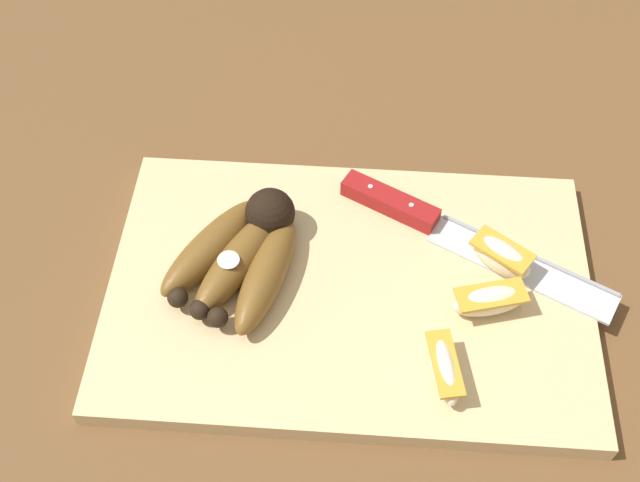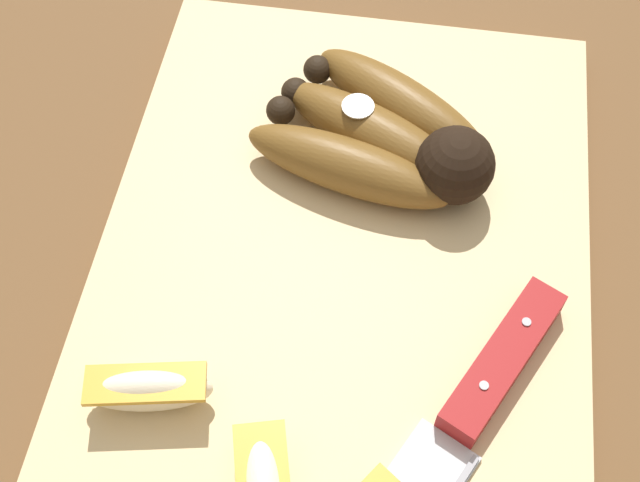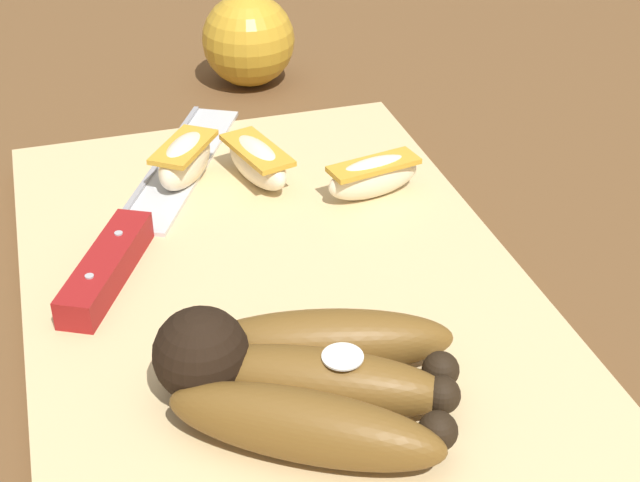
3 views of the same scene
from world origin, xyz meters
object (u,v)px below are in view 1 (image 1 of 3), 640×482
object	(u,v)px
apple_wedge_middle	(487,299)
banana_bunch	(241,253)
apple_wedge_near	(499,256)
apple_wedge_far	(442,368)
chefs_knife	(432,223)

from	to	relation	value
apple_wedge_middle	banana_bunch	bearing A→B (deg)	-8.24
apple_wedge_near	apple_wedge_middle	world-z (taller)	apple_wedge_near
banana_bunch	apple_wedge_middle	world-z (taller)	banana_bunch
banana_bunch	apple_wedge_far	distance (m)	0.21
chefs_knife	apple_wedge_middle	distance (m)	0.10
apple_wedge_far	apple_wedge_near	bearing A→B (deg)	-115.02
chefs_knife	apple_wedge_near	xyz separation A→B (m)	(-0.06, 0.04, 0.01)
apple_wedge_near	apple_wedge_far	distance (m)	0.13
chefs_knife	apple_wedge_far	bearing A→B (deg)	91.49
apple_wedge_middle	apple_wedge_far	xyz separation A→B (m)	(0.04, 0.07, -0.00)
chefs_knife	apple_wedge_middle	bearing A→B (deg)	117.62
apple_wedge_middle	apple_wedge_far	distance (m)	0.08
banana_bunch	chefs_knife	world-z (taller)	banana_bunch
banana_bunch	apple_wedge_near	distance (m)	0.24
apple_wedge_near	apple_wedge_middle	distance (m)	0.05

